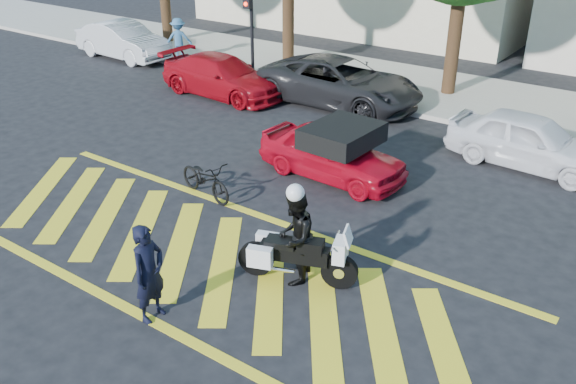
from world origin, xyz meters
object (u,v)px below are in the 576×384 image
Objects in this scene: officer_bike at (149,273)px; parked_mid_right at (529,141)px; parked_mid_left at (340,82)px; bicycle at (205,179)px; officer_moto at (295,237)px; police_motorcycle at (295,255)px; parked_far_left at (123,41)px; red_convertible at (332,153)px; parked_left at (222,76)px.

parked_mid_right is (3.20, 9.59, -0.17)m from officer_bike.
bicycle is at bearing -172.70° from parked_mid_left.
officer_moto is at bearing -33.98° from officer_bike.
officer_bike is 0.97× the size of officer_moto.
police_motorcycle reaches higher than bicycle.
bicycle is 0.39× the size of parked_far_left.
officer_moto reaches higher than parked_mid_right.
police_motorcycle is 0.57× the size of red_convertible.
police_motorcycle is 9.84m from parked_mid_left.
parked_mid_left is at bearing -173.11° from officer_moto.
officer_moto is (-0.02, 0.01, 0.35)m from police_motorcycle.
officer_bike is 10.11m from parked_mid_right.
red_convertible is at bearing -116.17° from parked_left.
parked_mid_right is (16.41, -1.40, -0.04)m from parked_far_left.
officer_moto reaches higher than bicycle.
bicycle is (-2.21, 3.71, -0.41)m from officer_bike.
parked_mid_right is at bearing -102.14° from parked_mid_left.
parked_mid_right is (1.92, 7.40, -0.19)m from officer_moto.
bicycle is 3.09m from red_convertible.
parked_far_left is (-11.00, 7.28, 0.28)m from bicycle.
officer_moto is 10.93m from parked_left.
parked_far_left is 10.13m from parked_mid_left.
officer_bike is 0.32× the size of parked_mid_left.
red_convertible is 13.62m from parked_far_left.
officer_bike reaches higher than parked_mid_left.
parked_far_left is at bearing 129.23° from police_motorcycle.
officer_moto is at bearing 125.31° from police_motorcycle.
parked_left is at bearing 49.53° from bicycle.
officer_moto is 16.95m from parked_far_left.
officer_bike reaches higher than parked_left.
parked_mid_right reaches higher than bicycle.
officer_bike is 0.81× the size of police_motorcycle.
parked_left is at bearing 31.46° from officer_bike.
red_convertible reaches higher than bicycle.
parked_left reaches higher than bicycle.
parked_far_left is 0.82× the size of parked_mid_left.
officer_moto reaches higher than police_motorcycle.
police_motorcycle is at bearing -153.13° from parked_mid_left.
parked_far_left reaches higher than parked_left.
officer_bike reaches higher than red_convertible.
officer_bike is 2.54m from officer_moto.
parked_mid_right is at bearing 56.10° from police_motorcycle.
officer_bike reaches higher than parked_far_left.
red_convertible is 0.84× the size of parked_far_left.
red_convertible is 4.94m from parked_mid_right.
officer_bike reaches higher than bicycle.
police_motorcycle is (1.30, 2.19, -0.33)m from officer_bike.
parked_left reaches higher than red_convertible.
officer_moto is at bearing 169.19° from parked_mid_right.
parked_mid_left is (-4.37, 8.80, -0.13)m from officer_moto.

